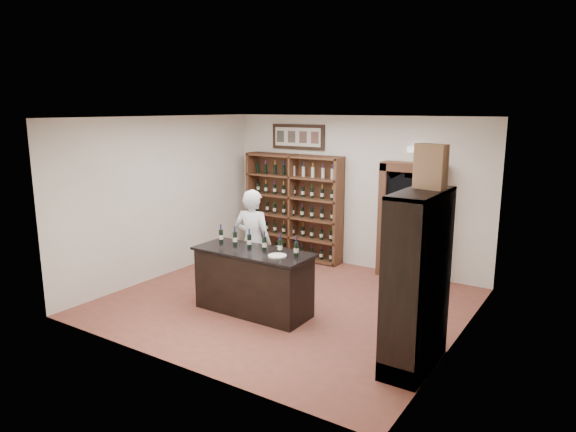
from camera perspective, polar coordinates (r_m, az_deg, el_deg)
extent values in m
plane|color=brown|center=(8.58, -0.30, -9.56)|extent=(5.50, 5.50, 0.00)
plane|color=white|center=(7.99, -0.33, 10.89)|extent=(5.50, 5.50, 0.00)
cube|color=silver|center=(10.30, 7.35, 2.66)|extent=(5.50, 0.04, 3.00)
cube|color=silver|center=(9.91, -13.74, 2.04)|extent=(0.04, 5.00, 3.00)
cube|color=silver|center=(7.07, 18.68, -2.18)|extent=(0.04, 5.00, 3.00)
cube|color=brown|center=(10.96, 1.09, 1.19)|extent=(2.20, 0.02, 2.20)
cube|color=brown|center=(11.41, -3.95, 1.59)|extent=(0.06, 0.38, 2.20)
cube|color=brown|center=(10.29, 5.63, 0.42)|extent=(0.06, 0.38, 2.20)
cube|color=brown|center=(10.81, 0.59, 1.04)|extent=(0.04, 0.38, 2.20)
cube|color=brown|center=(11.06, 0.58, -4.36)|extent=(2.18, 0.38, 0.04)
cube|color=brown|center=(10.95, 0.58, -2.23)|extent=(2.18, 0.38, 0.04)
cube|color=brown|center=(10.85, 0.59, -0.06)|extent=(2.18, 0.38, 0.03)
cube|color=brown|center=(10.77, 0.59, 2.15)|extent=(2.18, 0.38, 0.04)
cube|color=brown|center=(10.71, 0.60, 4.38)|extent=(2.18, 0.38, 0.04)
cube|color=brown|center=(10.66, 0.60, 6.64)|extent=(2.18, 0.38, 0.04)
cube|color=black|center=(10.78, 1.13, 8.78)|extent=(1.25, 0.04, 0.52)
cube|color=black|center=(9.77, 13.47, -0.75)|extent=(0.97, 0.29, 2.05)
cube|color=brown|center=(9.92, 10.64, -0.31)|extent=(0.14, 0.35, 2.15)
cube|color=brown|center=(9.59, 16.33, -1.02)|extent=(0.14, 0.35, 2.15)
cube|color=brown|center=(9.58, 13.73, 5.28)|extent=(1.15, 0.35, 0.16)
cube|color=white|center=(9.65, 14.03, 7.16)|extent=(0.30, 0.10, 0.10)
cube|color=black|center=(8.07, -3.87, -7.46)|extent=(1.80, 0.70, 0.94)
cube|color=black|center=(7.91, -3.92, -3.98)|extent=(1.88, 0.78, 0.04)
cylinder|color=black|center=(8.39, -7.45, -2.23)|extent=(0.07, 0.07, 0.21)
cylinder|color=beige|center=(8.40, -7.45, -2.33)|extent=(0.07, 0.07, 0.07)
cylinder|color=navy|center=(8.36, -7.48, -1.24)|extent=(0.03, 0.03, 0.09)
cylinder|color=black|center=(8.21, -5.92, -2.51)|extent=(0.07, 0.07, 0.21)
cylinder|color=beige|center=(8.22, -5.91, -2.61)|extent=(0.07, 0.07, 0.07)
cylinder|color=navy|center=(8.18, -5.94, -1.49)|extent=(0.03, 0.03, 0.09)
cylinder|color=black|center=(8.04, -4.32, -2.80)|extent=(0.07, 0.07, 0.21)
cylinder|color=beige|center=(8.05, -4.31, -2.90)|extent=(0.07, 0.07, 0.07)
cylinder|color=navy|center=(8.01, -4.33, -1.76)|extent=(0.03, 0.03, 0.09)
cylinder|color=black|center=(7.88, -2.64, -3.09)|extent=(0.07, 0.07, 0.21)
cylinder|color=beige|center=(7.88, -2.64, -3.20)|extent=(0.07, 0.07, 0.07)
cylinder|color=navy|center=(7.84, -2.65, -2.03)|extent=(0.03, 0.03, 0.09)
cylinder|color=black|center=(7.72, -0.90, -3.40)|extent=(0.07, 0.07, 0.21)
cylinder|color=beige|center=(7.72, -0.90, -3.51)|extent=(0.07, 0.07, 0.07)
cylinder|color=navy|center=(7.68, -0.91, -2.32)|extent=(0.03, 0.03, 0.09)
cylinder|color=black|center=(7.57, 0.91, -3.71)|extent=(0.07, 0.07, 0.21)
cylinder|color=beige|center=(7.57, 0.91, -3.82)|extent=(0.07, 0.07, 0.07)
cylinder|color=navy|center=(7.53, 0.92, -2.61)|extent=(0.03, 0.03, 0.09)
cube|color=black|center=(6.35, 16.11, -7.36)|extent=(0.02, 1.20, 2.20)
cube|color=black|center=(5.90, 12.26, -8.67)|extent=(0.48, 0.04, 2.20)
cube|color=black|center=(6.94, 15.71, -5.68)|extent=(0.48, 0.04, 2.20)
cube|color=black|center=(6.15, 14.64, 2.51)|extent=(0.48, 1.20, 0.04)
cube|color=black|center=(6.79, 13.70, -14.90)|extent=(0.48, 1.20, 0.24)
cube|color=black|center=(6.69, 13.80, -13.14)|extent=(0.48, 1.16, 0.03)
cube|color=black|center=(6.48, 14.04, -8.73)|extent=(0.48, 1.16, 0.03)
cube|color=black|center=(6.31, 14.29, -4.05)|extent=(0.48, 1.16, 0.03)
imported|color=silver|center=(8.69, -3.92, -2.98)|extent=(0.73, 0.54, 1.83)
cylinder|color=beige|center=(7.57, -1.20, -4.45)|extent=(0.28, 0.28, 0.02)
cube|color=tan|center=(6.29, 15.56, 5.31)|extent=(0.40, 0.23, 0.54)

